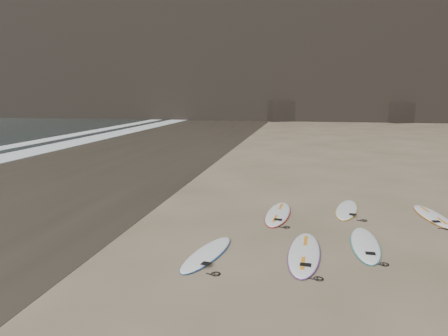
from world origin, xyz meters
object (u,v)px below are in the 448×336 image
at_px(surfboard_1, 304,253).
at_px(surfboard_7, 433,216).
at_px(surfboard_0, 207,253).
at_px(surfboard_6, 347,209).
at_px(surfboard_5, 278,213).
at_px(surfboard_2, 365,244).

bearing_deg(surfboard_1, surfboard_7, 47.55).
relative_size(surfboard_0, surfboard_6, 0.98).
distance_m(surfboard_0, surfboard_7, 7.00).
distance_m(surfboard_1, surfboard_5, 3.17).
xyz_separation_m(surfboard_2, surfboard_5, (-2.17, 2.21, 0.00)).
xyz_separation_m(surfboard_0, surfboard_6, (3.34, 4.36, 0.00)).
height_order(surfboard_0, surfboard_5, surfboard_5).
bearing_deg(surfboard_0, surfboard_7, 46.74).
distance_m(surfboard_0, surfboard_6, 5.49).
distance_m(surfboard_2, surfboard_6, 3.09).
relative_size(surfboard_2, surfboard_6, 1.05).
distance_m(surfboard_0, surfboard_2, 3.72).
bearing_deg(surfboard_0, surfboard_5, 80.40).
distance_m(surfboard_0, surfboard_5, 3.73).
bearing_deg(surfboard_6, surfboard_7, 2.46).
xyz_separation_m(surfboard_2, surfboard_6, (-0.16, 3.09, -0.00)).
bearing_deg(surfboard_7, surfboard_0, -152.23).
bearing_deg(surfboard_1, surfboard_2, 33.74).
relative_size(surfboard_0, surfboard_5, 0.89).
height_order(surfboard_1, surfboard_6, surfboard_1).
bearing_deg(surfboard_0, surfboard_2, 31.22).
xyz_separation_m(surfboard_0, surfboard_7, (5.70, 4.06, 0.00)).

